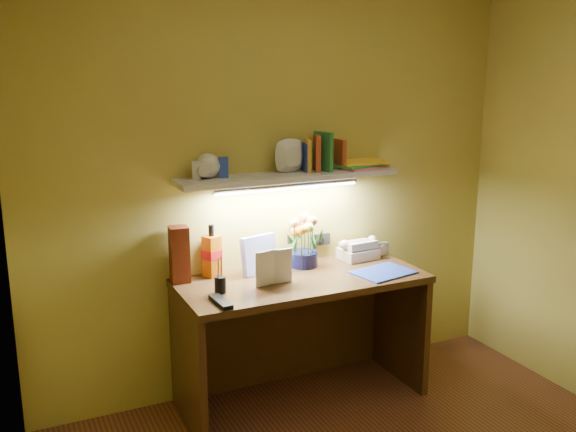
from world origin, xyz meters
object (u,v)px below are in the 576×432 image
object	(u,v)px
desk_clock	(381,249)
telephone	(358,248)
flower_bouquet	(303,241)
desk	(302,339)
whisky_bottle	(212,251)

from	to	relation	value
desk_clock	telephone	bearing A→B (deg)	-169.41
telephone	flower_bouquet	bearing A→B (deg)	173.18
desk	desk_clock	bearing A→B (deg)	16.08
desk	whisky_bottle	bearing A→B (deg)	151.65
flower_bouquet	telephone	world-z (taller)	flower_bouquet
flower_bouquet	telephone	distance (m)	0.38
whisky_bottle	telephone	bearing A→B (deg)	-3.89
flower_bouquet	whisky_bottle	distance (m)	0.55
desk	flower_bouquet	xyz separation A→B (m)	(0.10, 0.19, 0.53)
whisky_bottle	desk_clock	bearing A→B (deg)	-2.85
desk	flower_bouquet	distance (m)	0.57
desk_clock	whisky_bottle	xyz separation A→B (m)	(-1.10, 0.05, 0.11)
flower_bouquet	desk	bearing A→B (deg)	-117.94
desk	desk_clock	xyz separation A→B (m)	(0.65, 0.19, 0.42)
desk_clock	desk	bearing A→B (deg)	-155.96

